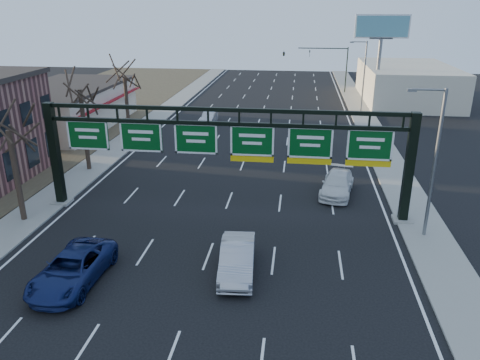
# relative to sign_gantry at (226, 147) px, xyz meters

# --- Properties ---
(ground) EXTENTS (160.00, 160.00, 0.00)m
(ground) POSITION_rel_sign_gantry_xyz_m (-0.16, -8.00, -4.63)
(ground) COLOR black
(ground) RESTS_ON ground
(sidewalk_left) EXTENTS (3.00, 120.00, 0.12)m
(sidewalk_left) POSITION_rel_sign_gantry_xyz_m (-12.96, 12.00, -4.57)
(sidewalk_left) COLOR gray
(sidewalk_left) RESTS_ON ground
(sidewalk_right) EXTENTS (3.00, 120.00, 0.12)m
(sidewalk_right) POSITION_rel_sign_gantry_xyz_m (12.64, 12.00, -4.57)
(sidewalk_right) COLOR gray
(sidewalk_right) RESTS_ON ground
(lane_markings) EXTENTS (21.60, 120.00, 0.01)m
(lane_markings) POSITION_rel_sign_gantry_xyz_m (-0.16, 12.00, -4.62)
(lane_markings) COLOR white
(lane_markings) RESTS_ON ground
(sign_gantry) EXTENTS (24.60, 1.20, 7.20)m
(sign_gantry) POSITION_rel_sign_gantry_xyz_m (0.00, 0.00, 0.00)
(sign_gantry) COLOR black
(sign_gantry) RESTS_ON ground
(cream_strip) EXTENTS (10.90, 18.40, 4.70)m
(cream_strip) POSITION_rel_sign_gantry_xyz_m (-21.64, 21.00, -2.27)
(cream_strip) COLOR beige
(cream_strip) RESTS_ON ground
(building_right_distant) EXTENTS (12.00, 20.00, 5.00)m
(building_right_distant) POSITION_rel_sign_gantry_xyz_m (19.84, 42.00, -2.13)
(building_right_distant) COLOR beige
(building_right_distant) RESTS_ON ground
(tree_gantry) EXTENTS (3.60, 3.60, 8.48)m
(tree_gantry) POSITION_rel_sign_gantry_xyz_m (-12.96, -3.00, 2.48)
(tree_gantry) COLOR black
(tree_gantry) RESTS_ON sidewalk_left
(tree_mid) EXTENTS (3.60, 3.60, 9.24)m
(tree_mid) POSITION_rel_sign_gantry_xyz_m (-12.96, 7.00, 3.23)
(tree_mid) COLOR black
(tree_mid) RESTS_ON sidewalk_left
(tree_far) EXTENTS (3.60, 3.60, 8.86)m
(tree_far) POSITION_rel_sign_gantry_xyz_m (-12.96, 17.00, 2.86)
(tree_far) COLOR black
(tree_far) RESTS_ON sidewalk_left
(streetlight_near) EXTENTS (2.15, 0.22, 9.00)m
(streetlight_near) POSITION_rel_sign_gantry_xyz_m (12.31, -2.00, 0.45)
(streetlight_near) COLOR slate
(streetlight_near) RESTS_ON sidewalk_right
(streetlight_far) EXTENTS (2.15, 0.22, 9.00)m
(streetlight_far) POSITION_rel_sign_gantry_xyz_m (12.31, 32.00, 0.45)
(streetlight_far) COLOR slate
(streetlight_far) RESTS_ON sidewalk_right
(billboard_right) EXTENTS (7.00, 0.50, 12.00)m
(billboard_right) POSITION_rel_sign_gantry_xyz_m (14.84, 36.98, 4.43)
(billboard_right) COLOR slate
(billboard_right) RESTS_ON ground
(traffic_signal_mast) EXTENTS (10.16, 0.54, 7.00)m
(traffic_signal_mast) POSITION_rel_sign_gantry_xyz_m (5.53, 47.00, 0.87)
(traffic_signal_mast) COLOR black
(traffic_signal_mast) RESTS_ON ground
(car_blue_suv) EXTENTS (2.92, 5.91, 1.61)m
(car_blue_suv) POSITION_rel_sign_gantry_xyz_m (-6.41, -9.47, -3.82)
(car_blue_suv) COLOR navy
(car_blue_suv) RESTS_ON ground
(car_silver_sedan) EXTENTS (2.11, 5.11, 1.64)m
(car_silver_sedan) POSITION_rel_sign_gantry_xyz_m (1.69, -7.49, -3.81)
(car_silver_sedan) COLOR #A5A5A9
(car_silver_sedan) RESTS_ON ground
(car_white_wagon) EXTENTS (3.06, 5.56, 1.52)m
(car_white_wagon) POSITION_rel_sign_gantry_xyz_m (7.61, 4.29, -3.87)
(car_white_wagon) COLOR white
(car_white_wagon) RESTS_ON ground
(car_grey_far) EXTENTS (2.07, 4.67, 1.56)m
(car_grey_far) POSITION_rel_sign_gantry_xyz_m (6.04, 15.84, -3.85)
(car_grey_far) COLOR #3B3E40
(car_grey_far) RESTS_ON ground
(car_silver_distant) EXTENTS (1.54, 4.09, 1.33)m
(car_silver_distant) POSITION_rel_sign_gantry_xyz_m (-5.93, 24.53, -3.96)
(car_silver_distant) COLOR #B6B6BB
(car_silver_distant) RESTS_ON ground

